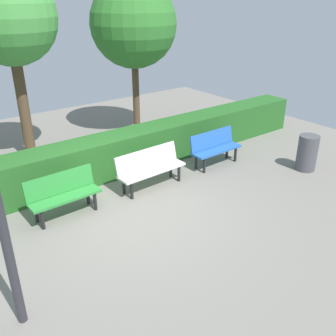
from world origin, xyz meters
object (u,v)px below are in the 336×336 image
Objects in this scene: bench_blue at (215,147)px; bench_white at (150,167)px; tree_near at (133,24)px; bench_green at (63,193)px; trash_bin at (307,153)px; tree_mid at (9,18)px.

bench_white is (2.00, 0.01, 0.00)m from bench_blue.
tree_near is (-1.76, -3.26, 2.72)m from bench_white.
trash_bin is (-5.62, 1.63, -0.03)m from bench_green.
bench_green is 5.86m from trash_bin.
bench_green is 4.43m from tree_mid.
bench_green is 1.59× the size of trash_bin.
trash_bin reaches higher than bench_blue.
tree_near reaches higher than bench_blue.
bench_blue is at bearing 137.88° from tree_mid.
bench_green is 0.32× the size of tree_near.
bench_green is 5.69m from tree_near.
bench_white is at bearing -0.78° from bench_blue.
bench_blue is 1.00× the size of bench_green.
bench_white is 0.35× the size of tree_mid.
bench_blue is 2.00m from bench_white.
bench_white is 4.60m from tree_near.
trash_bin is at bearing 136.81° from tree_mid.
bench_white is at bearing 61.59° from tree_near.
bench_blue is at bearing -45.47° from trash_bin.
bench_blue and bench_green have the same top height.
bench_green is (2.04, -0.03, -0.01)m from bench_white.
tree_near is (0.23, -3.25, 2.73)m from bench_blue.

